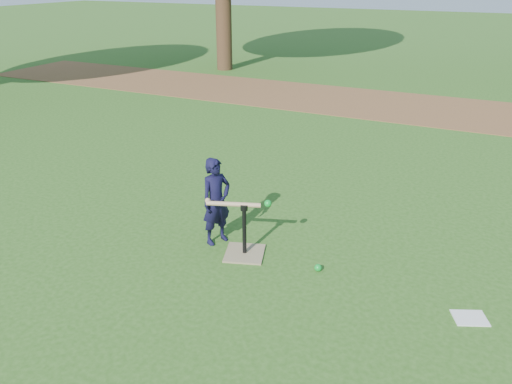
% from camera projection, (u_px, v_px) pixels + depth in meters
% --- Properties ---
extents(ground, '(80.00, 80.00, 0.00)m').
position_uv_depth(ground, '(265.00, 254.00, 5.65)').
color(ground, '#285116').
rests_on(ground, ground).
extents(dirt_strip, '(24.00, 3.00, 0.01)m').
position_uv_depth(dirt_strip, '(396.00, 106.00, 11.84)').
color(dirt_strip, brown).
rests_on(dirt_strip, ground).
extents(child, '(0.38, 0.45, 1.04)m').
position_uv_depth(child, '(216.00, 201.00, 5.71)').
color(child, black).
rests_on(child, ground).
extents(wiffle_ball_ground, '(0.08, 0.08, 0.08)m').
position_uv_depth(wiffle_ball_ground, '(318.00, 268.00, 5.31)').
color(wiffle_ball_ground, '#0D962B').
rests_on(wiffle_ball_ground, ground).
extents(clipboard, '(0.37, 0.33, 0.01)m').
position_uv_depth(clipboard, '(470.00, 318.00, 4.60)').
color(clipboard, white).
rests_on(clipboard, ground).
extents(batting_tee, '(0.54, 0.54, 0.61)m').
position_uv_depth(batting_tee, '(245.00, 246.00, 5.60)').
color(batting_tee, '#8F7C5B').
rests_on(batting_tee, ground).
extents(swing_action, '(0.73, 0.28, 0.11)m').
position_uv_depth(swing_action, '(238.00, 204.00, 5.43)').
color(swing_action, tan).
rests_on(swing_action, ground).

